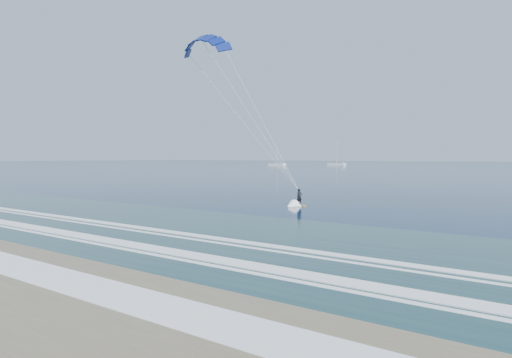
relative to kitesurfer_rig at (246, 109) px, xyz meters
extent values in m
cube|color=#1E423F|center=(-2.83, -17.94, -9.29)|extent=(600.00, 22.00, 0.03)
cube|color=white|center=(-2.83, -20.44, -9.27)|extent=(600.00, 1.10, 0.07)
cube|color=white|center=(-2.83, -16.44, -9.27)|extent=(600.00, 0.70, 0.07)
cube|color=#C48D17|center=(5.31, 1.34, -9.27)|extent=(1.26, 0.41, 0.07)
imported|color=black|center=(5.31, 1.34, -8.45)|extent=(0.58, 0.67, 1.55)
cone|color=white|center=(5.16, 0.04, -9.22)|extent=(1.31, 1.74, 1.10)
cube|color=white|center=(-98.17, 154.58, -8.70)|extent=(9.28, 2.40, 1.20)
cylinder|color=silver|center=(-98.17, 154.58, -2.43)|extent=(0.18, 0.18, 11.35)
cylinder|color=silver|center=(-96.97, 154.58, -7.30)|extent=(2.60, 0.12, 0.12)
cube|color=white|center=(-78.50, 181.09, -8.70)|extent=(9.58, 2.40, 1.20)
cylinder|color=silver|center=(-78.50, 181.09, -2.19)|extent=(0.18, 0.18, 11.83)
cylinder|color=silver|center=(-77.30, 181.09, -7.30)|extent=(2.60, 0.12, 0.12)
camera|label=1|loc=(27.18, -35.71, -4.65)|focal=32.00mm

